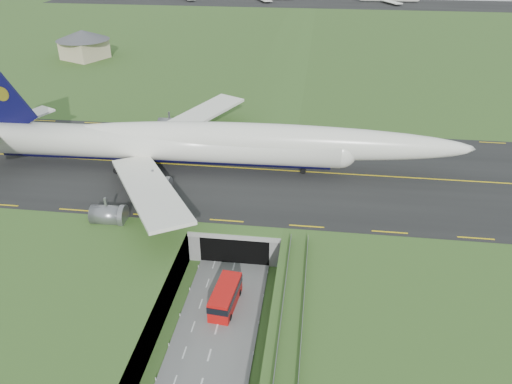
# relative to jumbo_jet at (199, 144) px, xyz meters

# --- Properties ---
(ground) EXTENTS (900.00, 900.00, 0.00)m
(ground) POSITION_rel_jumbo_jet_xyz_m (11.22, -31.48, -11.93)
(ground) COLOR #365020
(ground) RESTS_ON ground
(airfield_deck) EXTENTS (800.00, 800.00, 6.00)m
(airfield_deck) POSITION_rel_jumbo_jet_xyz_m (11.22, -31.48, -8.93)
(airfield_deck) COLOR gray
(airfield_deck) RESTS_ON ground
(trench_road) EXTENTS (12.00, 75.00, 0.20)m
(trench_road) POSITION_rel_jumbo_jet_xyz_m (11.22, -38.98, -11.83)
(trench_road) COLOR slate
(trench_road) RESTS_ON ground
(taxiway) EXTENTS (800.00, 44.00, 0.18)m
(taxiway) POSITION_rel_jumbo_jet_xyz_m (11.22, 1.52, -5.84)
(taxiway) COLOR black
(taxiway) RESTS_ON airfield_deck
(tunnel_portal) EXTENTS (17.00, 22.30, 6.00)m
(tunnel_portal) POSITION_rel_jumbo_jet_xyz_m (11.22, -14.77, -8.59)
(tunnel_portal) COLOR gray
(tunnel_portal) RESTS_ON ground
(guideway) EXTENTS (3.00, 53.00, 7.05)m
(guideway) POSITION_rel_jumbo_jet_xyz_m (22.22, -50.60, -6.60)
(guideway) COLOR #A8A8A3
(guideway) RESTS_ON ground
(jumbo_jet) EXTENTS (106.49, 66.29, 21.93)m
(jumbo_jet) POSITION_rel_jumbo_jet_xyz_m (0.00, 0.00, 0.00)
(jumbo_jet) COLOR white
(jumbo_jet) RESTS_ON ground
(shuttle_tram) EXTENTS (4.05, 8.89, 3.49)m
(shuttle_tram) POSITION_rel_jumbo_jet_xyz_m (11.63, -34.34, -10.02)
(shuttle_tram) COLOR red
(shuttle_tram) RESTS_ON ground
(service_building) EXTENTS (25.60, 25.60, 10.53)m
(service_building) POSITION_rel_jumbo_jet_xyz_m (-63.76, 85.93, 0.31)
(service_building) COLOR #C6B38F
(service_building) RESTS_ON ground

